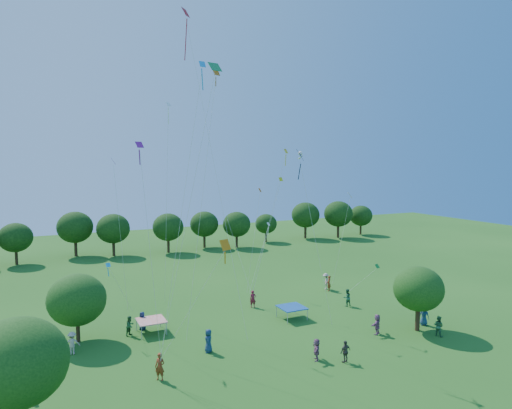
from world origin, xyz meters
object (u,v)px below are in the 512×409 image
at_px(red_high_kite, 196,71).
at_px(tent_blue, 292,307).
at_px(tent_red_stripe, 151,320).
at_px(pirate_kite, 301,160).
at_px(near_tree_west, 17,363).
at_px(near_tree_east, 419,289).
at_px(near_tree_north, 77,300).

bearing_deg(red_high_kite, tent_blue, 6.78).
distance_m(tent_red_stripe, pirate_kite, 17.82).
distance_m(near_tree_west, tent_blue, 23.60).
bearing_deg(tent_blue, near_tree_east, -41.21).
distance_m(near_tree_north, tent_blue, 17.95).
height_order(near_tree_east, tent_red_stripe, near_tree_east).
distance_m(near_tree_west, near_tree_east, 29.35).
relative_size(near_tree_east, tent_blue, 2.44).
xyz_separation_m(near_tree_west, pirate_kite, (18.85, 4.50, 9.95)).
bearing_deg(near_tree_east, pirate_kite, 170.83).
height_order(tent_red_stripe, red_high_kite, red_high_kite).
distance_m(pirate_kite, red_high_kite, 10.26).
height_order(near_tree_north, tent_blue, near_tree_north).
bearing_deg(near_tree_west, near_tree_north, 73.71).
distance_m(near_tree_west, red_high_kite, 22.35).
bearing_deg(red_high_kite, tent_red_stripe, 134.10).
relative_size(tent_red_stripe, tent_blue, 1.00).
relative_size(tent_red_stripe, pirate_kite, 0.16).
xyz_separation_m(near_tree_north, red_high_kite, (8.58, -3.75, 17.34)).
relative_size(near_tree_north, pirate_kite, 0.39).
height_order(tent_blue, red_high_kite, red_high_kite).
relative_size(tent_blue, pirate_kite, 0.16).
distance_m(near_tree_east, pirate_kite, 14.88).
distance_m(tent_blue, pirate_kite, 14.29).
relative_size(near_tree_north, near_tree_east, 0.99).
relative_size(near_tree_north, red_high_kite, 0.22).
height_order(near_tree_west, near_tree_north, near_tree_west).
xyz_separation_m(near_tree_east, pirate_kite, (-10.36, 1.67, 10.56)).
bearing_deg(tent_blue, near_tree_west, -155.22).
bearing_deg(tent_red_stripe, near_tree_east, -24.27).
height_order(tent_red_stripe, pirate_kite, pirate_kite).
bearing_deg(near_tree_north, tent_red_stripe, -6.48).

